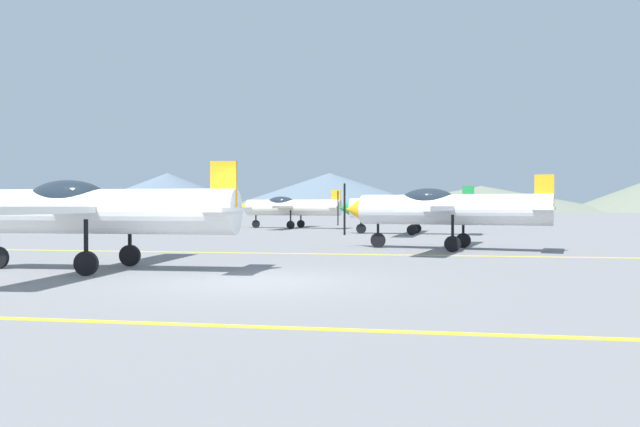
# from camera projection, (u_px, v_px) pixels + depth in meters

# --- Properties ---
(ground_plane) EXTENTS (400.00, 400.00, 0.00)m
(ground_plane) POSITION_uv_depth(u_px,v_px,m) (260.00, 282.00, 12.33)
(ground_plane) COLOR slate
(apron_line_near) EXTENTS (80.00, 0.16, 0.01)m
(apron_line_near) POSITION_uv_depth(u_px,v_px,m) (170.00, 324.00, 7.90)
(apron_line_near) COLOR yellow
(apron_line_near) RESTS_ON ground_plane
(apron_line_far) EXTENTS (80.00, 0.16, 0.01)m
(apron_line_far) POSITION_uv_depth(u_px,v_px,m) (319.00, 254.00, 19.34)
(apron_line_far) COLOR yellow
(apron_line_far) RESTS_ON ground_plane
(airplane_near) EXTENTS (7.41, 8.55, 2.57)m
(airplane_near) POSITION_uv_depth(u_px,v_px,m) (90.00, 210.00, 14.47)
(airplane_near) COLOR white
(airplane_near) RESTS_ON ground_plane
(airplane_mid) EXTENTS (7.52, 8.55, 2.57)m
(airplane_mid) POSITION_uv_depth(u_px,v_px,m) (444.00, 208.00, 21.31)
(airplane_mid) COLOR silver
(airplane_mid) RESTS_ON ground_plane
(airplane_far) EXTENTS (7.48, 8.59, 2.57)m
(airplane_far) POSITION_uv_depth(u_px,v_px,m) (405.00, 207.00, 32.70)
(airplane_far) COLOR white
(airplane_far) RESTS_ON ground_plane
(airplane_back) EXTENTS (7.49, 8.60, 2.57)m
(airplane_back) POSITION_uv_depth(u_px,v_px,m) (289.00, 207.00, 41.10)
(airplane_back) COLOR silver
(airplane_back) RESTS_ON ground_plane
(hill_left) EXTENTS (54.76, 54.76, 10.94)m
(hill_left) POSITION_uv_depth(u_px,v_px,m) (168.00, 192.00, 175.49)
(hill_left) COLOR slate
(hill_left) RESTS_ON ground_plane
(hill_centerleft) EXTENTS (57.30, 57.30, 9.52)m
(hill_centerleft) POSITION_uv_depth(u_px,v_px,m) (330.00, 192.00, 149.02)
(hill_centerleft) COLOR slate
(hill_centerleft) RESTS_ON ground_plane
(hill_centerright) EXTENTS (69.35, 69.35, 6.71)m
(hill_centerright) POSITION_uv_depth(u_px,v_px,m) (481.00, 199.00, 160.38)
(hill_centerright) COLOR slate
(hill_centerright) RESTS_ON ground_plane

